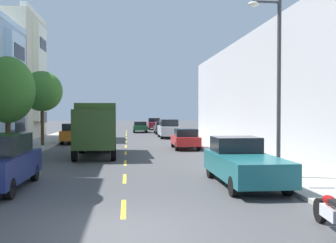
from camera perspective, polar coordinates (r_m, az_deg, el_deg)
name	(u,v)px	position (r m, az deg, el deg)	size (l,w,h in m)	color
ground_plane	(126,139)	(39.17, -6.08, -2.57)	(160.00, 160.00, 0.00)	#424244
sidewalk_left	(48,141)	(37.86, -16.91, -2.66)	(3.20, 120.00, 0.14)	#99968E
sidewalk_right	(201,139)	(37.82, 4.74, -2.60)	(3.20, 120.00, 0.14)	#99968E
lane_centerline_dashes	(126,144)	(33.69, -6.11, -3.22)	(0.14, 47.20, 0.01)	yellow
apartment_block_opposite	(305,93)	(32.13, 19.15, 3.89)	(10.00, 36.00, 8.30)	#A8A8AD
street_tree_second	(8,90)	(23.33, -22.19, 4.24)	(2.94, 2.94, 5.61)	#47331E
street_tree_third	(42,91)	(31.91, -17.74, 4.17)	(3.09, 3.09, 5.71)	#47331E
street_lamp	(275,74)	(16.26, 15.27, 6.62)	(1.35, 0.28, 7.06)	#38383D
delivery_box_truck	(96,126)	(25.08, -10.30, -0.59)	(2.61, 7.48, 3.24)	#2D471E
parked_pickup_teal	(243,163)	(15.06, 10.77, -5.86)	(2.02, 5.31, 1.73)	#195B60
parked_pickup_burgundy	(154,124)	(60.63, -1.98, -0.36)	(2.03, 5.31, 1.73)	maroon
parked_pickup_orange	(76,134)	(35.21, -13.20, -1.70)	(2.04, 5.32, 1.73)	orange
parked_hatchback_charcoal	(162,128)	(48.14, -0.90, -0.92)	(1.76, 4.01, 1.50)	#333338
parked_hatchback_red	(185,139)	(28.72, 2.52, -2.51)	(1.80, 4.02, 1.50)	#AD1E1E
parked_suv_silver	(169,128)	(40.86, 0.08, -1.01)	(1.96, 4.80, 1.93)	#B2B5BA
parked_wagon_black	(88,129)	(45.28, -11.45, -1.03)	(1.93, 4.74, 1.50)	black
moving_forest_sedan	(140,127)	(52.03, -4.06, -0.75)	(1.80, 4.50, 1.43)	#194C28
parked_motorcycle	(332,213)	(9.95, 22.62, -12.17)	(0.62, 2.05, 0.90)	black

